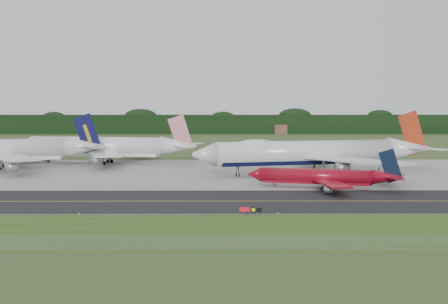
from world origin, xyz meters
TOP-DOWN VIEW (x-y plane):
  - ground at (0.00, 0.00)m, footprint 600.00×600.00m
  - grass_verge at (0.00, -35.00)m, footprint 400.00×30.00m
  - taxiway at (0.00, -4.00)m, footprint 400.00×32.00m
  - apron at (0.00, 51.00)m, footprint 400.00×78.00m
  - taxiway_centreline at (0.00, -4.00)m, footprint 400.00×0.40m
  - taxiway_edge_line at (0.00, -19.50)m, footprint 400.00×0.25m
  - perimeter_fence at (0.00, -48.00)m, footprint 320.00×0.10m
  - horizon_treeline at (0.00, 273.76)m, footprint 700.00×25.00m
  - jet_ba_747 at (20.26, 44.28)m, footprint 74.14×60.33m
  - jet_red_737 at (18.58, 15.16)m, footprint 37.75×30.10m
  - jet_star_tail at (-46.80, 75.83)m, footprint 64.77×53.53m
  - taxiway_sign at (-1.35, -20.26)m, footprint 4.28×0.95m
  - edge_marker_left at (-34.02, -20.50)m, footprint 0.16×0.16m
  - edge_marker_center at (3.81, -20.50)m, footprint 0.16×0.16m

SIDE VIEW (x-z plane):
  - ground at x=0.00m, z-range 0.00..0.00m
  - grass_verge at x=0.00m, z-range 0.00..0.01m
  - apron at x=0.00m, z-range 0.00..0.01m
  - taxiway at x=0.00m, z-range 0.00..0.02m
  - taxiway_centreline at x=0.00m, z-range 0.03..0.03m
  - taxiway_edge_line at x=0.00m, z-range 0.03..0.03m
  - edge_marker_left at x=-34.02m, z-range 0.00..0.50m
  - edge_marker_center at x=3.81m, z-range 0.00..0.50m
  - taxiway_sign at x=-1.35m, z-range 0.30..1.74m
  - perimeter_fence at x=0.00m, z-range -158.90..161.10m
  - jet_red_737 at x=18.58m, z-range -2.31..8.04m
  - horizon_treeline at x=0.00m, z-range -0.53..11.47m
  - jet_star_tail at x=-46.80m, z-range -2.85..14.27m
  - jet_ba_747 at x=20.26m, z-range -3.00..15.82m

